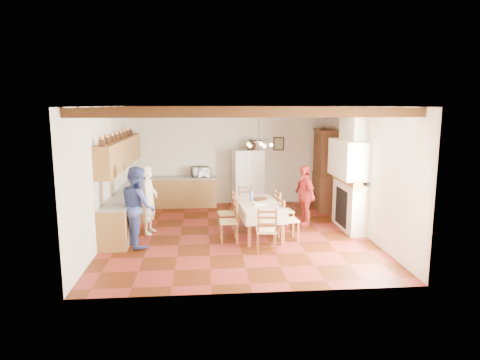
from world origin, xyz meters
The scene contains 31 objects.
floor centered at (0.00, 0.00, -0.01)m, with size 6.00×6.50×0.02m, color #481B08.
ceiling centered at (0.00, 0.00, 3.01)m, with size 6.00×6.50×0.02m, color white.
wall_back centered at (0.00, 3.26, 1.50)m, with size 6.00×0.02×3.00m, color beige.
wall_front centered at (0.00, -3.26, 1.50)m, with size 6.00×0.02×3.00m, color beige.
wall_left centered at (-3.01, 0.00, 1.50)m, with size 0.02×6.50×3.00m, color beige.
wall_right centered at (3.01, 0.00, 1.50)m, with size 0.02×6.50×3.00m, color beige.
ceiling_beams centered at (0.00, 0.00, 2.91)m, with size 6.00×6.30×0.16m, color #3D190F, non-canonical shape.
lower_cabinets_left centered at (-2.70, 1.05, 0.43)m, with size 0.60×4.30×0.86m, color brown.
lower_cabinets_back centered at (-1.55, 2.95, 0.43)m, with size 2.30×0.60×0.86m, color brown.
countertop_left centered at (-2.70, 1.05, 0.88)m, with size 0.62×4.30×0.04m, color slate.
countertop_back centered at (-1.55, 2.95, 0.88)m, with size 2.34×0.62×0.04m, color slate.
backsplash_left centered at (-2.98, 1.05, 1.20)m, with size 0.03×4.30×0.60m, color beige.
backsplash_back centered at (-1.55, 3.23, 1.20)m, with size 2.30×0.03×0.60m, color beige.
upper_cabinets centered at (-2.83, 1.05, 1.85)m, with size 0.35×4.20×0.70m, color brown.
fireplace centered at (2.72, 0.20, 1.40)m, with size 0.56×1.60×2.80m, color beige, non-canonical shape.
wall_picture centered at (1.55, 3.23, 1.85)m, with size 0.34×0.03×0.42m, color black.
refrigerator centered at (0.55, 2.81, 0.86)m, with size 0.86×0.71×1.72m, color white.
hutch centered at (2.75, 2.24, 1.17)m, with size 0.54×1.29×2.34m, color #3D2711, non-canonical shape.
dining_table centered at (0.50, -0.13, 0.70)m, with size 1.06×1.86×0.78m.
chandelier centered at (0.50, -0.13, 2.25)m, with size 0.47×0.47×0.03m, color black.
chair_left_near centered at (-0.23, -0.55, 0.48)m, with size 0.42×0.40×0.96m, color brown, non-canonical shape.
chair_left_far centered at (-0.23, 0.19, 0.48)m, with size 0.42×0.40×0.96m, color brown, non-canonical shape.
chair_right_near centered at (1.14, -0.53, 0.48)m, with size 0.42×0.40×0.96m, color brown, non-canonical shape.
chair_right_far centered at (1.19, 0.30, 0.48)m, with size 0.42×0.40×0.96m, color brown, non-canonical shape.
chair_end_near centered at (0.52, -1.31, 0.48)m, with size 0.42×0.40×0.96m, color brown, non-canonical shape.
chair_end_far centered at (0.37, 0.98, 0.48)m, with size 0.42×0.40×0.96m, color brown, non-canonical shape.
person_man centered at (-2.07, 0.24, 0.82)m, with size 0.60×0.39×1.63m, color white.
person_woman_blue centered at (-2.19, -0.65, 0.87)m, with size 0.85×0.66×1.75m, color #394991.
person_woman_red centered at (1.77, 0.64, 0.77)m, with size 0.90×0.38×1.54m, color red.
microwave centered at (-0.86, 2.95, 1.05)m, with size 0.53×0.36×0.30m, color silver.
fridge_vase centered at (0.65, 2.81, 1.88)m, with size 0.32×0.32×0.33m, color #3D2711.
Camera 1 is at (-0.76, -9.78, 3.04)m, focal length 32.00 mm.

